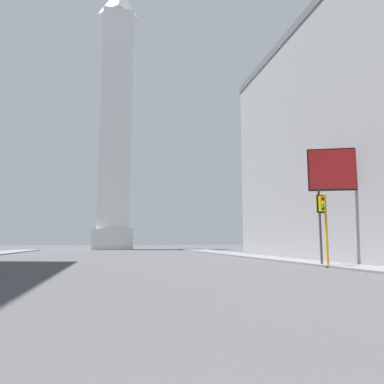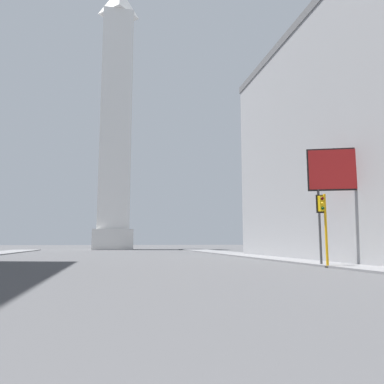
% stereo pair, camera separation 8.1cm
% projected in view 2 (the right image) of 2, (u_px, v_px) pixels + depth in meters
% --- Properties ---
extents(sidewalk_right, '(5.00, 103.56, 0.15)m').
position_uv_depth(sidewalk_right, '(306.00, 261.00, 33.83)').
color(sidewalk_right, slate).
rests_on(sidewalk_right, ground_plane).
extents(obelisk, '(8.76, 8.76, 64.01)m').
position_uv_depth(obelisk, '(116.00, 117.00, 87.89)').
color(obelisk, silver).
rests_on(obelisk, ground_plane).
extents(traffic_light_mid_right, '(0.78, 0.50, 5.19)m').
position_uv_depth(traffic_light_mid_right, '(324.00, 219.00, 26.52)').
color(traffic_light_mid_right, orange).
rests_on(traffic_light_mid_right, ground_plane).
extents(billboard_sign, '(4.20, 1.78, 8.92)m').
position_uv_depth(billboard_sign, '(338.00, 173.00, 28.49)').
color(billboard_sign, '#3F3F42').
rests_on(billboard_sign, ground_plane).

